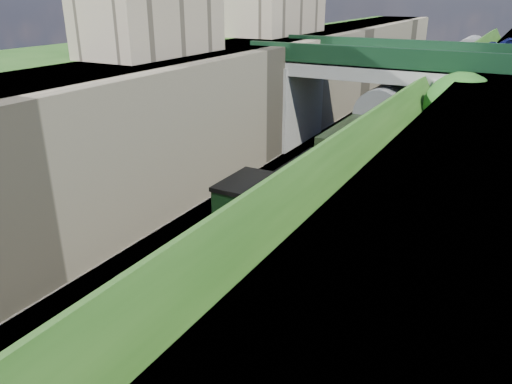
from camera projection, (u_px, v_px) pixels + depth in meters
ground at (116, 383)px, 13.93m from camera, size 160.00×160.00×0.00m
trackbed at (350, 171)px, 30.15m from camera, size 10.00×90.00×0.20m
retaining_wall at (270, 106)px, 31.34m from camera, size 1.00×90.00×7.00m
street_plateau_left at (223, 100)px, 32.90m from camera, size 6.00×90.00×7.00m
embankment_slope at (443, 139)px, 26.87m from camera, size 4.57×90.00×6.36m
track_left at (320, 163)px, 30.99m from camera, size 2.50×90.00×0.20m
track_right at (370, 172)px, 29.56m from camera, size 2.50×90.00×0.20m
road_bridge at (390, 95)px, 31.49m from camera, size 16.00×6.40×7.25m
building_near at (151, 15)px, 26.20m from camera, size 4.00×8.00×4.00m
tree at (462, 112)px, 24.67m from camera, size 3.60×3.80×6.60m
locomotive at (219, 277)px, 15.57m from camera, size 3.10×10.23×3.83m
tender at (311, 203)px, 21.65m from camera, size 2.70×6.00×3.05m
coach_front at (389, 129)px, 31.73m from camera, size 2.90×18.00×3.70m
coach_middle at (441, 84)px, 47.01m from camera, size 2.90×18.00×3.70m
coach_rear at (468, 61)px, 62.29m from camera, size 2.90×18.00×3.70m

